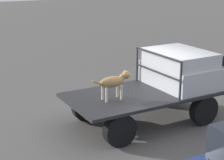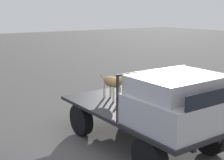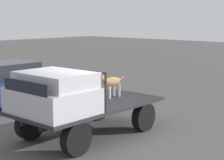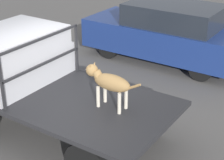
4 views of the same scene
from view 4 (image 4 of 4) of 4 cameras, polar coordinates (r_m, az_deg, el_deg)
ground_plane at (r=7.29m, az=-7.44°, el=-8.15°), size 80.00×80.00×0.00m
flatbed_truck at (r=6.97m, az=-7.73°, el=-3.78°), size 4.19×2.10×0.87m
truck_cab at (r=7.47m, az=-15.12°, el=3.54°), size 1.60×1.98×0.99m
truck_headboard at (r=6.83m, az=-10.56°, el=3.65°), size 0.04×1.98×1.00m
dog at (r=6.17m, az=-0.58°, el=-0.23°), size 1.09×0.28×0.73m
parked_sedan at (r=10.42m, az=8.41°, el=7.18°), size 4.44×1.76×1.62m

